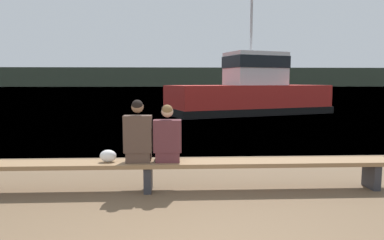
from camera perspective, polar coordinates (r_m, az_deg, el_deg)
name	(u,v)px	position (r m, az deg, el deg)	size (l,w,h in m)	color
water_surface	(177,87)	(128.06, -2.57, 5.59)	(240.00, 240.00, 0.00)	#5684A3
far_shoreline	(177,77)	(131.99, -2.58, 7.13)	(600.00, 12.00, 6.99)	#384233
bench_main	(148,167)	(5.71, -7.34, -7.71)	(8.15, 0.46, 0.49)	#8E6B47
person_left	(138,136)	(5.63, -8.96, -2.70)	(0.45, 0.43, 1.02)	#4C382D
person_right	(168,138)	(5.61, -4.10, -3.09)	(0.45, 0.43, 0.94)	#56282D
shopping_bag	(108,156)	(5.77, -13.81, -5.84)	(0.27, 0.17, 0.20)	white
tugboat_red	(249,94)	(19.80, 9.56, 4.26)	(9.86, 6.42, 6.72)	red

